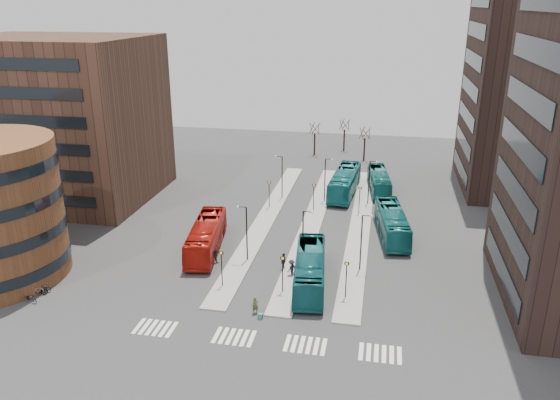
% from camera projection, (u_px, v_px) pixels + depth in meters
% --- Properties ---
extents(ground, '(160.00, 160.00, 0.00)m').
position_uv_depth(ground, '(233.00, 368.00, 41.52)').
color(ground, '#2C2C2F').
rests_on(ground, ground).
extents(island_left, '(2.50, 45.00, 0.15)m').
position_uv_depth(island_left, '(266.00, 219.00, 69.88)').
color(island_left, gray).
rests_on(island_left, ground).
extents(island_mid, '(2.50, 45.00, 0.15)m').
position_uv_depth(island_mid, '(312.00, 222.00, 68.81)').
color(island_mid, gray).
rests_on(island_mid, ground).
extents(island_right, '(2.50, 45.00, 0.15)m').
position_uv_depth(island_right, '(360.00, 225.00, 67.74)').
color(island_right, gray).
rests_on(island_right, ground).
extents(suitcase, '(0.46, 0.39, 0.51)m').
position_uv_depth(suitcase, '(260.00, 316.00, 47.91)').
color(suitcase, '#1E1A91').
rests_on(suitcase, ground).
extents(red_bus, '(4.56, 12.47, 3.39)m').
position_uv_depth(red_bus, '(206.00, 236.00, 60.57)').
color(red_bus, '#A7150C').
rests_on(red_bus, ground).
extents(teal_bus_a, '(4.06, 12.17, 3.33)m').
position_uv_depth(teal_bus_a, '(310.00, 269.00, 53.25)').
color(teal_bus_a, '#12555B').
rests_on(teal_bus_a, ground).
extents(teal_bus_b, '(3.96, 13.00, 3.57)m').
position_uv_depth(teal_bus_b, '(345.00, 182.00, 78.47)').
color(teal_bus_b, '#15696D').
rests_on(teal_bus_b, ground).
extents(teal_bus_c, '(4.41, 12.15, 3.31)m').
position_uv_depth(teal_bus_c, '(392.00, 223.00, 64.39)').
color(teal_bus_c, '#146364').
rests_on(teal_bus_c, ground).
extents(teal_bus_d, '(3.82, 11.05, 3.01)m').
position_uv_depth(teal_bus_d, '(379.00, 181.00, 79.85)').
color(teal_bus_d, '#146662').
rests_on(teal_bus_d, ground).
extents(traveller, '(0.71, 0.63, 1.64)m').
position_uv_depth(traveller, '(255.00, 305.00, 48.55)').
color(traveller, '#47492C').
rests_on(traveller, ground).
extents(commuter_a, '(0.83, 0.70, 1.52)m').
position_uv_depth(commuter_a, '(215.00, 256.00, 58.09)').
color(commuter_a, black).
rests_on(commuter_a, ground).
extents(commuter_b, '(0.67, 1.14, 1.83)m').
position_uv_depth(commuter_b, '(284.00, 261.00, 56.54)').
color(commuter_b, black).
rests_on(commuter_b, ground).
extents(commuter_c, '(1.12, 1.31, 1.76)m').
position_uv_depth(commuter_c, '(292.00, 268.00, 55.22)').
color(commuter_c, black).
rests_on(commuter_c, ground).
extents(bicycle_near, '(1.63, 0.88, 0.81)m').
position_uv_depth(bicycle_near, '(30.00, 299.00, 50.44)').
color(bicycle_near, gray).
rests_on(bicycle_near, ground).
extents(bicycle_mid, '(1.68, 1.10, 0.98)m').
position_uv_depth(bicycle_mid, '(38.00, 291.00, 51.56)').
color(bicycle_mid, gray).
rests_on(bicycle_mid, ground).
extents(bicycle_far, '(1.80, 1.18, 0.90)m').
position_uv_depth(bicycle_far, '(41.00, 289.00, 52.03)').
color(bicycle_far, gray).
rests_on(bicycle_far, ground).
extents(crosswalk_stripes, '(22.35, 2.40, 0.01)m').
position_uv_depth(crosswalk_stripes, '(266.00, 340.00, 44.90)').
color(crosswalk_stripes, silver).
rests_on(crosswalk_stripes, ground).
extents(office_block, '(25.00, 20.12, 22.00)m').
position_uv_depth(office_block, '(59.00, 119.00, 75.17)').
color(office_block, '#492E22').
rests_on(office_block, ground).
extents(tower_far, '(20.12, 20.00, 30.00)m').
position_uv_depth(tower_far, '(545.00, 86.00, 76.78)').
color(tower_far, black).
rests_on(tower_far, ground).
extents(sign_poles, '(12.45, 22.12, 3.65)m').
position_uv_depth(sign_poles, '(301.00, 226.00, 61.62)').
color(sign_poles, black).
rests_on(sign_poles, ground).
extents(lamp_posts, '(14.04, 20.24, 6.12)m').
position_uv_depth(lamp_posts, '(316.00, 202.00, 65.65)').
color(lamp_posts, black).
rests_on(lamp_posts, ground).
extents(bare_trees, '(10.97, 8.14, 5.90)m').
position_uv_depth(bare_trees, '(341.00, 141.00, 97.91)').
color(bare_trees, black).
rests_on(bare_trees, ground).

